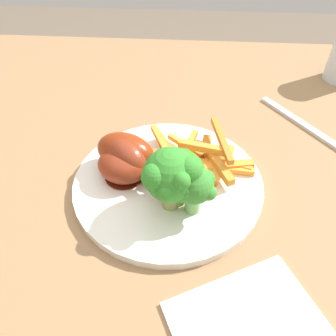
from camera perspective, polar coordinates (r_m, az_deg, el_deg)
The scene contains 11 objects.
ground_plane at distance 1.09m, azimuth -3.20°, elevation -27.46°, with size 6.00×6.00×0.00m, color #6B5B4C.
dining_table at distance 0.54m, azimuth -5.83°, elevation -5.10°, with size 1.27×0.88×0.72m.
dinner_plate at distance 0.42m, azimuth -0.00°, elevation -2.54°, with size 0.25×0.25×0.01m, color white.
broccoli_floret_front at distance 0.36m, azimuth 4.79°, elevation -3.20°, with size 0.05×0.05×0.07m.
broccoli_floret_middle at distance 0.36m, azimuth 1.94°, elevation -1.49°, with size 0.06×0.07×0.08m.
broccoli_floret_back at distance 0.35m, azimuth 0.53°, elevation -1.43°, with size 0.07×0.07×0.08m.
carrot_fries_pile at distance 0.43m, azimuth 5.60°, elevation 1.55°, with size 0.16×0.13×0.03m.
chicken_drumstick_near at distance 0.42m, azimuth -7.34°, elevation 1.87°, with size 0.11×0.11×0.05m.
chicken_drumstick_far at distance 0.41m, azimuth -7.01°, elevation 0.38°, with size 0.12×0.07×0.04m.
chicken_drumstick_extra at distance 0.42m, azimuth -7.81°, elevation 2.73°, with size 0.13×0.07×0.05m.
fork at distance 0.57m, azimuth 23.31°, elevation 7.17°, with size 0.19×0.01×0.01m, color silver.
Camera 1 is at (0.08, -0.35, 1.03)m, focal length 33.76 mm.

